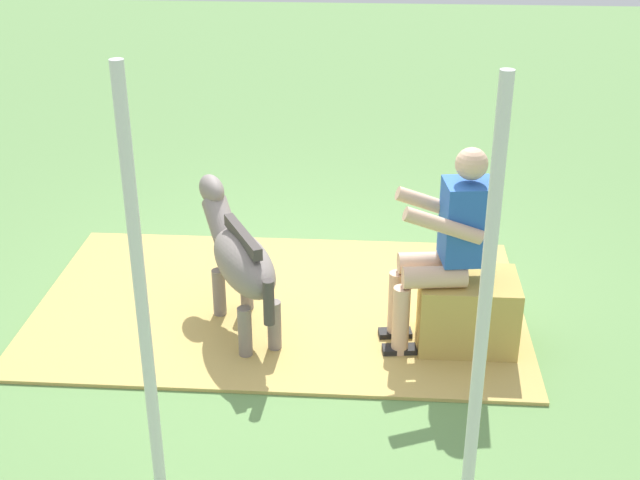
{
  "coord_description": "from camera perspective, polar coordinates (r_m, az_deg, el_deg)",
  "views": [
    {
      "loc": [
        -0.56,
        5.37,
        3.06
      ],
      "look_at": [
        -0.19,
        0.14,
        0.55
      ],
      "focal_mm": 47.63,
      "sensor_mm": 36.0,
      "label": 1
    }
  ],
  "objects": [
    {
      "name": "person_seated",
      "position": [
        5.35,
        8.52,
        -0.08
      ],
      "size": [
        0.69,
        0.47,
        1.38
      ],
      "color": "#D8AD8C",
      "rests_on": "ground"
    },
    {
      "name": "hay_patch",
      "position": [
        6.11,
        -2.69,
        -4.34
      ],
      "size": [
        3.44,
        2.14,
        0.02
      ],
      "primitive_type": "cube",
      "color": "tan",
      "rests_on": "ground"
    },
    {
      "name": "tent_pole_mid",
      "position": [
        3.93,
        -11.86,
        -4.46
      ],
      "size": [
        0.06,
        0.06,
        2.26
      ],
      "primitive_type": "cylinder",
      "color": "silver",
      "rests_on": "ground"
    },
    {
      "name": "hay_bale",
      "position": [
        5.62,
        9.86,
        -4.81
      ],
      "size": [
        0.63,
        0.46,
        0.5
      ],
      "primitive_type": "cube",
      "color": "tan",
      "rests_on": "ground"
    },
    {
      "name": "pony_standing",
      "position": [
        5.63,
        -5.43,
        -1.15
      ],
      "size": [
        0.79,
        1.24,
        0.9
      ],
      "color": "slate",
      "rests_on": "ground"
    },
    {
      "name": "ground_plane",
      "position": [
        6.2,
        -1.7,
        -3.95
      ],
      "size": [
        24.0,
        24.0,
        0.0
      ],
      "primitive_type": "plane",
      "color": "#608C4C"
    },
    {
      "name": "tent_pole_left",
      "position": [
        3.77,
        10.87,
        -5.71
      ],
      "size": [
        0.06,
        0.06,
        2.26
      ],
      "primitive_type": "cylinder",
      "color": "silver",
      "rests_on": "ground"
    }
  ]
}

